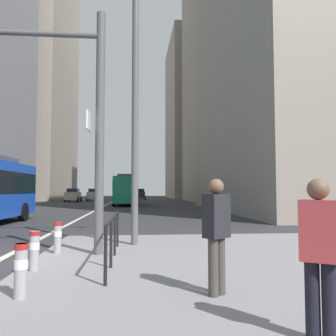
{
  "coord_description": "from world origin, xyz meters",
  "views": [
    {
      "loc": [
        3.27,
        -8.34,
        1.69
      ],
      "look_at": [
        7.73,
        39.31,
        4.69
      ],
      "focal_mm": 37.85,
      "sensor_mm": 36.0,
      "label": 1
    }
  ],
  "objects_px": {
    "bollard_back": "(58,236)",
    "pedestrian_waiting": "(216,230)",
    "city_bus_red_receding": "(126,189)",
    "street_lamp_post": "(135,68)",
    "car_oncoming_mid": "(73,195)",
    "bollard_right": "(34,248)",
    "car_receding_near": "(129,194)",
    "car_receding_far": "(140,194)",
    "bollard_left": "(21,268)",
    "car_oncoming_far": "(94,195)",
    "pedestrian_walking": "(320,251)",
    "traffic_signal_gantry": "(10,89)"
  },
  "relations": [
    {
      "from": "car_receding_far",
      "to": "car_oncoming_far",
      "type": "height_order",
      "value": "same"
    },
    {
      "from": "pedestrian_walking",
      "to": "car_oncoming_mid",
      "type": "bearing_deg",
      "value": 102.44
    },
    {
      "from": "car_receding_far",
      "to": "bollard_left",
      "type": "bearing_deg",
      "value": -92.5
    },
    {
      "from": "city_bus_red_receding",
      "to": "bollard_back",
      "type": "distance_m",
      "value": 31.94
    },
    {
      "from": "traffic_signal_gantry",
      "to": "bollard_left",
      "type": "relative_size",
      "value": 8.36
    },
    {
      "from": "street_lamp_post",
      "to": "bollard_back",
      "type": "xyz_separation_m",
      "value": [
        -1.87,
        -1.25,
        -4.71
      ]
    },
    {
      "from": "city_bus_red_receding",
      "to": "street_lamp_post",
      "type": "xyz_separation_m",
      "value": [
        1.0,
        -30.66,
        3.45
      ]
    },
    {
      "from": "car_oncoming_far",
      "to": "traffic_signal_gantry",
      "type": "distance_m",
      "value": 49.73
    },
    {
      "from": "bollard_back",
      "to": "pedestrian_waiting",
      "type": "distance_m",
      "value": 4.88
    },
    {
      "from": "bollard_back",
      "to": "pedestrian_waiting",
      "type": "relative_size",
      "value": 0.44
    },
    {
      "from": "pedestrian_waiting",
      "to": "traffic_signal_gantry",
      "type": "bearing_deg",
      "value": 140.25
    },
    {
      "from": "car_oncoming_far",
      "to": "pedestrian_walking",
      "type": "distance_m",
      "value": 55.39
    },
    {
      "from": "car_receding_near",
      "to": "bollard_back",
      "type": "distance_m",
      "value": 54.76
    },
    {
      "from": "bollard_back",
      "to": "pedestrian_waiting",
      "type": "height_order",
      "value": "pedestrian_waiting"
    },
    {
      "from": "car_receding_near",
      "to": "car_receding_far",
      "type": "distance_m",
      "value": 2.17
    },
    {
      "from": "car_oncoming_mid",
      "to": "city_bus_red_receding",
      "type": "bearing_deg",
      "value": -56.59
    },
    {
      "from": "city_bus_red_receding",
      "to": "car_oncoming_mid",
      "type": "relative_size",
      "value": 2.52
    },
    {
      "from": "bollard_back",
      "to": "bollard_right",
      "type": "bearing_deg",
      "value": -91.31
    },
    {
      "from": "car_receding_near",
      "to": "pedestrian_waiting",
      "type": "relative_size",
      "value": 2.61
    },
    {
      "from": "car_oncoming_far",
      "to": "pedestrian_waiting",
      "type": "xyz_separation_m",
      "value": [
        7.82,
        -53.04,
        0.11
      ]
    },
    {
      "from": "bollard_left",
      "to": "car_oncoming_far",
      "type": "bearing_deg",
      "value": 95.38
    },
    {
      "from": "car_oncoming_mid",
      "to": "bollard_back",
      "type": "relative_size",
      "value": 5.95
    },
    {
      "from": "bollard_left",
      "to": "pedestrian_walking",
      "type": "bearing_deg",
      "value": -27.27
    },
    {
      "from": "car_oncoming_far",
      "to": "bollard_right",
      "type": "xyz_separation_m",
      "value": [
        4.69,
        -51.16,
        -0.42
      ]
    },
    {
      "from": "city_bus_red_receding",
      "to": "bollard_left",
      "type": "distance_m",
      "value": 35.57
    },
    {
      "from": "car_oncoming_mid",
      "to": "car_receding_near",
      "type": "bearing_deg",
      "value": 53.31
    },
    {
      "from": "car_oncoming_far",
      "to": "bollard_back",
      "type": "height_order",
      "value": "car_oncoming_far"
    },
    {
      "from": "car_receding_near",
      "to": "street_lamp_post",
      "type": "height_order",
      "value": "street_lamp_post"
    },
    {
      "from": "bollard_back",
      "to": "pedestrian_waiting",
      "type": "xyz_separation_m",
      "value": [
        3.09,
        -3.75,
        0.53
      ]
    },
    {
      "from": "car_oncoming_mid",
      "to": "car_receding_near",
      "type": "height_order",
      "value": "same"
    },
    {
      "from": "traffic_signal_gantry",
      "to": "bollard_left",
      "type": "bearing_deg",
      "value": -67.51
    },
    {
      "from": "car_receding_near",
      "to": "pedestrian_walking",
      "type": "xyz_separation_m",
      "value": [
        2.95,
        -60.2,
        0.08
      ]
    },
    {
      "from": "street_lamp_post",
      "to": "pedestrian_waiting",
      "type": "bearing_deg",
      "value": -76.31
    },
    {
      "from": "city_bus_red_receding",
      "to": "bollard_back",
      "type": "height_order",
      "value": "city_bus_red_receding"
    },
    {
      "from": "bollard_left",
      "to": "bollard_right",
      "type": "bearing_deg",
      "value": 99.51
    },
    {
      "from": "pedestrian_waiting",
      "to": "car_oncoming_far",
      "type": "bearing_deg",
      "value": 98.38
    },
    {
      "from": "car_oncoming_far",
      "to": "traffic_signal_gantry",
      "type": "bearing_deg",
      "value": -85.88
    },
    {
      "from": "bollard_right",
      "to": "pedestrian_waiting",
      "type": "relative_size",
      "value": 0.44
    },
    {
      "from": "bollard_left",
      "to": "pedestrian_walking",
      "type": "distance_m",
      "value": 3.99
    },
    {
      "from": "city_bus_red_receding",
      "to": "bollard_left",
      "type": "relative_size",
      "value": 14.68
    },
    {
      "from": "city_bus_red_receding",
      "to": "pedestrian_waiting",
      "type": "bearing_deg",
      "value": -86.44
    },
    {
      "from": "street_lamp_post",
      "to": "car_receding_far",
      "type": "bearing_deg",
      "value": 88.98
    },
    {
      "from": "city_bus_red_receding",
      "to": "traffic_signal_gantry",
      "type": "relative_size",
      "value": 1.76
    },
    {
      "from": "car_receding_far",
      "to": "bollard_right",
      "type": "xyz_separation_m",
      "value": [
        -2.88,
        -57.44,
        -0.41
      ]
    },
    {
      "from": "car_oncoming_mid",
      "to": "bollard_right",
      "type": "bearing_deg",
      "value": -81.21
    },
    {
      "from": "car_oncoming_mid",
      "to": "pedestrian_waiting",
      "type": "relative_size",
      "value": 2.64
    },
    {
      "from": "bollard_back",
      "to": "pedestrian_walking",
      "type": "height_order",
      "value": "pedestrian_walking"
    },
    {
      "from": "traffic_signal_gantry",
      "to": "pedestrian_waiting",
      "type": "height_order",
      "value": "traffic_signal_gantry"
    },
    {
      "from": "car_oncoming_mid",
      "to": "traffic_signal_gantry",
      "type": "bearing_deg",
      "value": -82.3
    },
    {
      "from": "car_receding_near",
      "to": "bollard_left",
      "type": "height_order",
      "value": "car_receding_near"
    }
  ]
}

